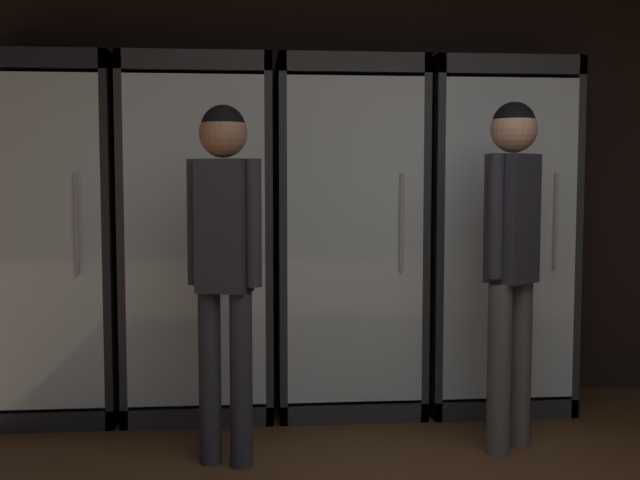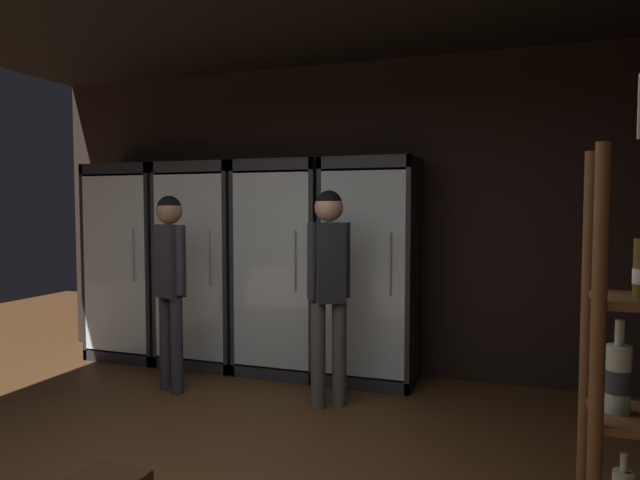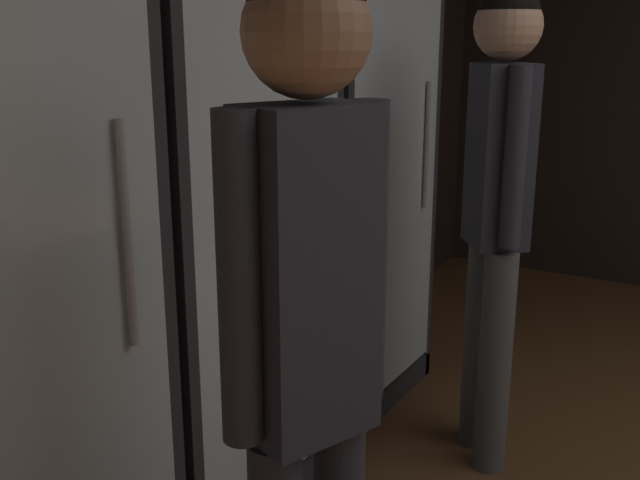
{
  "view_description": "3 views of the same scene",
  "coord_description": "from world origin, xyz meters",
  "px_view_note": "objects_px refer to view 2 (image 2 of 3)",
  "views": [
    {
      "loc": [
        -0.92,
        -1.49,
        1.26
      ],
      "look_at": [
        -0.56,
        2.65,
        0.95
      ],
      "focal_mm": 43.49,
      "sensor_mm": 36.0,
      "label": 1
    },
    {
      "loc": [
        1.63,
        -2.01,
        1.51
      ],
      "look_at": [
        -0.03,
        2.65,
        1.22
      ],
      "focal_mm": 32.1,
      "sensor_mm": 36.0,
      "label": 2
    },
    {
      "loc": [
        -2.06,
        1.27,
        1.46
      ],
      "look_at": [
        -0.02,
        2.5,
        0.8
      ],
      "focal_mm": 41.1,
      "sensor_mm": 36.0,
      "label": 3
    }
  ],
  "objects_px": {
    "cooler_right": "(372,272)",
    "shopper_near": "(170,269)",
    "shopper_far": "(329,275)",
    "cooler_far_left": "(136,263)",
    "cooler_center": "(285,269)",
    "cooler_left": "(207,266)"
  },
  "relations": [
    {
      "from": "cooler_right",
      "to": "shopper_near",
      "type": "height_order",
      "value": "cooler_right"
    },
    {
      "from": "shopper_near",
      "to": "shopper_far",
      "type": "xyz_separation_m",
      "value": [
        1.32,
        0.09,
        -0.01
      ]
    },
    {
      "from": "cooler_far_left",
      "to": "shopper_near",
      "type": "bearing_deg",
      "value": -40.68
    },
    {
      "from": "cooler_center",
      "to": "cooler_right",
      "type": "height_order",
      "value": "same"
    },
    {
      "from": "shopper_far",
      "to": "cooler_far_left",
      "type": "bearing_deg",
      "value": 161.95
    },
    {
      "from": "shopper_far",
      "to": "shopper_near",
      "type": "bearing_deg",
      "value": -176.14
    },
    {
      "from": "cooler_right",
      "to": "shopper_far",
      "type": "xyz_separation_m",
      "value": [
        -0.14,
        -0.75,
        0.05
      ]
    },
    {
      "from": "cooler_left",
      "to": "cooler_center",
      "type": "height_order",
      "value": "same"
    },
    {
      "from": "cooler_left",
      "to": "shopper_far",
      "type": "height_order",
      "value": "cooler_left"
    },
    {
      "from": "cooler_center",
      "to": "shopper_near",
      "type": "height_order",
      "value": "cooler_center"
    },
    {
      "from": "cooler_left",
      "to": "shopper_far",
      "type": "xyz_separation_m",
      "value": [
        1.49,
        -0.75,
        0.06
      ]
    },
    {
      "from": "cooler_center",
      "to": "shopper_near",
      "type": "bearing_deg",
      "value": -127.7
    },
    {
      "from": "cooler_far_left",
      "to": "cooler_center",
      "type": "xyz_separation_m",
      "value": [
        1.62,
        0.0,
        0.0
      ]
    },
    {
      "from": "cooler_left",
      "to": "cooler_right",
      "type": "distance_m",
      "value": 1.62
    },
    {
      "from": "cooler_right",
      "to": "shopper_far",
      "type": "relative_size",
      "value": 1.18
    },
    {
      "from": "cooler_center",
      "to": "shopper_far",
      "type": "height_order",
      "value": "cooler_center"
    },
    {
      "from": "cooler_far_left",
      "to": "cooler_left",
      "type": "relative_size",
      "value": 1.0
    },
    {
      "from": "cooler_left",
      "to": "cooler_far_left",
      "type": "bearing_deg",
      "value": -179.94
    },
    {
      "from": "shopper_far",
      "to": "cooler_right",
      "type": "bearing_deg",
      "value": 79.59
    },
    {
      "from": "cooler_right",
      "to": "shopper_near",
      "type": "distance_m",
      "value": 1.68
    },
    {
      "from": "cooler_center",
      "to": "cooler_right",
      "type": "distance_m",
      "value": 0.81
    },
    {
      "from": "cooler_left",
      "to": "cooler_right",
      "type": "xyz_separation_m",
      "value": [
        1.62,
        -0.0,
        0.01
      ]
    }
  ]
}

